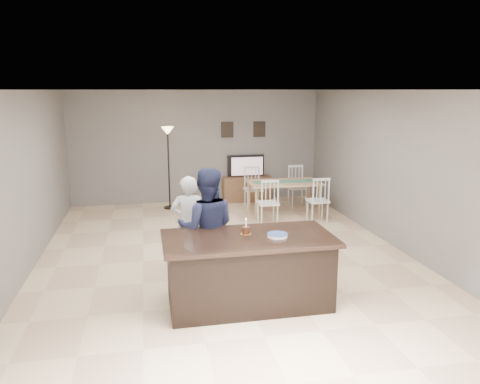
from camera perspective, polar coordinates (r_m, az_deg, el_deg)
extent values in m
plane|color=#CFB185|center=(7.85, -1.86, -7.76)|extent=(8.00, 8.00, 0.00)
plane|color=slate|center=(11.42, -5.29, 5.52)|extent=(6.00, 0.00, 6.00)
plane|color=slate|center=(3.74, 8.44, -8.92)|extent=(6.00, 0.00, 6.00)
plane|color=slate|center=(7.61, -24.82, 0.99)|extent=(0.00, 8.00, 8.00)
plane|color=slate|center=(8.51, 18.42, 2.60)|extent=(0.00, 8.00, 8.00)
plane|color=white|center=(7.37, -2.01, 12.36)|extent=(8.00, 8.00, 0.00)
cube|color=black|center=(6.05, 1.01, -9.73)|extent=(2.00, 1.00, 0.85)
cube|color=black|center=(5.90, 1.03, -5.67)|extent=(2.15, 1.10, 0.05)
cube|color=brown|center=(11.56, 0.86, 0.37)|extent=(1.20, 0.40, 0.60)
imported|color=black|center=(11.52, 0.80, 3.19)|extent=(0.91, 0.12, 0.53)
plane|color=orange|center=(11.44, 0.88, 3.16)|extent=(0.78, 0.00, 0.78)
cube|color=black|center=(11.46, -1.55, 7.60)|extent=(0.30, 0.02, 0.38)
cube|color=black|center=(11.62, 2.37, 7.66)|extent=(0.30, 0.02, 0.38)
imported|color=#B4B4B8|center=(7.08, -6.26, -3.86)|extent=(0.57, 0.41, 1.46)
imported|color=#191D38|center=(6.45, -4.08, -4.42)|extent=(0.91, 0.76, 1.68)
cylinder|color=#EDBC45|center=(5.99, 0.72, -5.12)|extent=(0.13, 0.13, 0.00)
cylinder|color=#3B1E10|center=(5.97, 0.72, -4.69)|extent=(0.10, 0.10, 0.09)
cylinder|color=white|center=(5.95, 0.72, -3.82)|extent=(0.02, 0.02, 0.10)
sphere|color=#FFBF4C|center=(5.93, 0.72, -3.29)|extent=(0.02, 0.02, 0.02)
cylinder|color=white|center=(5.89, 4.58, -5.40)|extent=(0.25, 0.25, 0.01)
cylinder|color=white|center=(5.89, 4.58, -5.29)|extent=(0.25, 0.25, 0.01)
cylinder|color=white|center=(5.88, 4.58, -5.18)|extent=(0.25, 0.25, 0.01)
cylinder|color=#305194|center=(5.88, 4.59, -5.10)|extent=(0.26, 0.26, 0.00)
cube|color=tan|center=(10.27, 5.38, 1.14)|extent=(1.57, 0.89, 0.04)
cylinder|color=tan|center=(9.83, 2.00, -1.49)|extent=(0.06, 0.06, 0.69)
cylinder|color=tan|center=(10.89, 8.36, -0.25)|extent=(0.06, 0.06, 0.69)
cube|color=#478067|center=(10.27, 5.39, 1.27)|extent=(1.37, 0.35, 0.01)
cube|color=silver|center=(9.55, 3.41, -1.36)|extent=(0.41, 0.39, 0.04)
cylinder|color=silver|center=(9.42, 2.65, -2.98)|extent=(0.03, 0.03, 0.42)
cylinder|color=silver|center=(9.79, 4.10, -2.41)|extent=(0.03, 0.03, 0.42)
cube|color=silver|center=(9.28, 3.71, 1.31)|extent=(0.37, 0.03, 0.05)
cube|color=silver|center=(9.86, 9.45, -1.06)|extent=(0.41, 0.39, 0.04)
cylinder|color=silver|center=(9.72, 8.80, -2.63)|extent=(0.03, 0.03, 0.42)
cylinder|color=silver|center=(10.12, 9.98, -2.08)|extent=(0.03, 0.03, 0.42)
cube|color=silver|center=(9.60, 9.91, 1.53)|extent=(0.37, 0.03, 0.05)
cube|color=silver|center=(10.84, 1.63, 0.32)|extent=(0.41, 0.39, 0.04)
cylinder|color=silver|center=(11.07, 2.28, -0.64)|extent=(0.03, 0.03, 0.42)
cylinder|color=silver|center=(10.71, 0.94, -1.09)|extent=(0.03, 0.03, 0.42)
cube|color=silver|center=(10.92, 1.44, 3.00)|extent=(0.37, 0.03, 0.05)
cube|color=silver|center=(11.12, 7.02, 0.53)|extent=(0.41, 0.39, 0.04)
cylinder|color=silver|center=(11.36, 7.55, -0.41)|extent=(0.03, 0.03, 0.42)
cylinder|color=silver|center=(10.97, 6.42, -0.83)|extent=(0.03, 0.03, 0.42)
cube|color=silver|center=(11.20, 6.81, 3.15)|extent=(0.37, 0.03, 0.05)
cylinder|color=black|center=(11.02, -8.52, -1.88)|extent=(0.28, 0.28, 0.03)
cylinder|color=black|center=(10.84, -8.67, 2.60)|extent=(0.04, 0.04, 1.74)
cone|color=#FFD18C|center=(10.73, -8.82, 7.39)|extent=(0.28, 0.28, 0.18)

